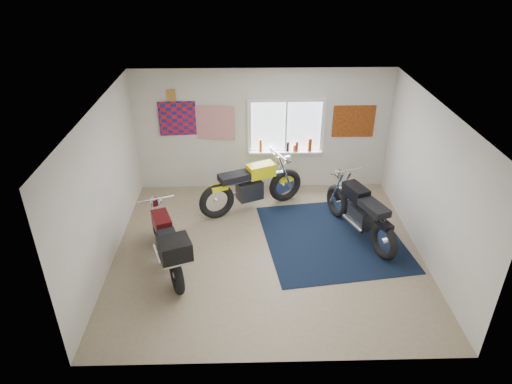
{
  "coord_description": "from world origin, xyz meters",
  "views": [
    {
      "loc": [
        -0.38,
        -6.73,
        4.99
      ],
      "look_at": [
        -0.2,
        0.4,
        1.01
      ],
      "focal_mm": 32.0,
      "sensor_mm": 36.0,
      "label": 1
    }
  ],
  "objects_px": {
    "navy_rug": "(332,237)",
    "yellow_triumph": "(252,187)",
    "black_chrome_bike": "(360,213)",
    "maroon_tourer": "(168,244)"
  },
  "relations": [
    {
      "from": "yellow_triumph",
      "to": "maroon_tourer",
      "type": "bearing_deg",
      "value": -149.64
    },
    {
      "from": "black_chrome_bike",
      "to": "navy_rug",
      "type": "bearing_deg",
      "value": 78.1
    },
    {
      "from": "maroon_tourer",
      "to": "navy_rug",
      "type": "bearing_deg",
      "value": -93.59
    },
    {
      "from": "navy_rug",
      "to": "black_chrome_bike",
      "type": "relative_size",
      "value": 1.24
    },
    {
      "from": "yellow_triumph",
      "to": "navy_rug",
      "type": "bearing_deg",
      "value": -60.91
    },
    {
      "from": "navy_rug",
      "to": "black_chrome_bike",
      "type": "distance_m",
      "value": 0.71
    },
    {
      "from": "navy_rug",
      "to": "yellow_triumph",
      "type": "relative_size",
      "value": 1.2
    },
    {
      "from": "yellow_triumph",
      "to": "black_chrome_bike",
      "type": "xyz_separation_m",
      "value": [
        2.01,
        -1.03,
        -0.02
      ]
    },
    {
      "from": "navy_rug",
      "to": "black_chrome_bike",
      "type": "bearing_deg",
      "value": 9.93
    },
    {
      "from": "navy_rug",
      "to": "yellow_triumph",
      "type": "distance_m",
      "value": 1.95
    }
  ]
}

